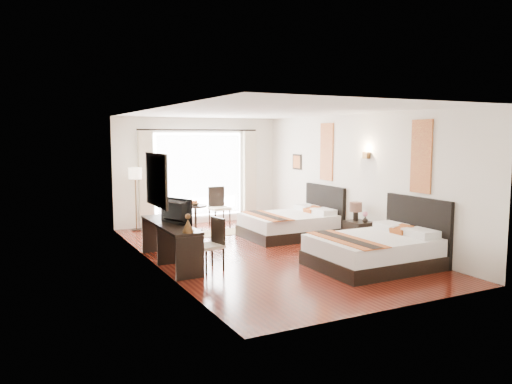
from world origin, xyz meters
name	(u,v)px	position (x,y,z in m)	size (l,w,h in m)	color
floor	(265,252)	(0.00, 0.00, -0.01)	(4.50, 7.50, 0.01)	#3B100A
ceiling	(265,112)	(0.00, 0.00, 2.79)	(4.50, 7.50, 0.02)	white
wall_headboard	(355,178)	(2.25, 0.00, 1.40)	(0.01, 7.50, 2.80)	silver
wall_desk	(154,188)	(-2.25, 0.00, 1.40)	(0.01, 7.50, 2.80)	silver
wall_window	(199,171)	(0.00, 3.75, 1.40)	(4.50, 0.01, 2.80)	silver
wall_entry	(397,206)	(0.00, -3.75, 1.40)	(4.50, 0.01, 2.80)	silver
window_glass	(199,175)	(0.00, 3.73, 1.30)	(2.40, 0.02, 2.20)	white
sheer_curtain	(200,175)	(0.00, 3.67, 1.30)	(2.30, 0.02, 2.10)	white
drape_left	(146,178)	(-1.45, 3.63, 1.28)	(0.35, 0.14, 2.35)	beige
drape_right	(250,174)	(1.45, 3.63, 1.28)	(0.35, 0.14, 2.35)	beige
art_panel_near	(421,156)	(2.23, -1.93, 1.95)	(0.03, 0.50, 1.35)	maroon
art_panel_far	(327,152)	(2.23, 1.07, 1.95)	(0.03, 0.50, 1.35)	maroon
wall_sconce	(366,155)	(2.19, -0.42, 1.92)	(0.10, 0.14, 0.14)	#442F18
mirror_frame	(156,180)	(-2.22, -0.08, 1.55)	(0.04, 1.25, 0.95)	black
mirror_glass	(158,180)	(-2.19, -0.08, 1.55)	(0.01, 1.12, 0.82)	white
bed_near	(377,249)	(1.24, -1.93, 0.31)	(2.13, 1.66, 1.20)	black
bed_far	(292,224)	(1.28, 1.07, 0.30)	(2.05, 1.60, 1.15)	black
nightstand	(358,234)	(2.03, -0.42, 0.26)	(0.44, 0.55, 0.53)	black
table_lamp	(356,208)	(2.03, -0.32, 0.79)	(0.27, 0.27, 0.42)	black
vase	(365,221)	(2.03, -0.62, 0.56)	(0.12, 0.12, 0.13)	black
console_desk	(170,244)	(-1.99, -0.08, 0.38)	(0.50, 2.20, 0.76)	black
television	(173,211)	(-1.97, -0.20, 0.99)	(0.82, 0.11, 0.47)	black
bronze_figurine	(188,224)	(-1.99, -1.08, 0.89)	(0.18, 0.18, 0.27)	#442F18
desk_chair	(210,254)	(-1.49, -0.78, 0.28)	(0.50, 0.50, 0.91)	beige
floor_lamp	(135,178)	(-1.76, 3.43, 1.31)	(0.31, 0.31, 1.56)	black
side_table	(196,218)	(-0.46, 2.76, 0.32)	(0.55, 0.55, 0.64)	black
fruit_bowl	(195,204)	(-0.49, 2.73, 0.66)	(0.22, 0.22, 0.05)	#442818
window_chair	(219,214)	(0.28, 3.04, 0.31)	(0.48, 0.48, 1.02)	beige
jute_rug	(221,232)	(-0.02, 2.23, 0.01)	(1.17, 0.79, 0.01)	tan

